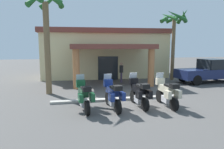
{
  "coord_description": "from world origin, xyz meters",
  "views": [
    {
      "loc": [
        -3.28,
        -10.24,
        2.99
      ],
      "look_at": [
        -0.7,
        2.36,
        1.2
      ],
      "focal_mm": 32.41,
      "sensor_mm": 36.0,
      "label": 1
    }
  ],
  "objects": [
    {
      "name": "motorcycle_black",
      "position": [
        0.01,
        -0.89,
        0.7
      ],
      "size": [
        0.72,
        2.21,
        1.61
      ],
      "rotation": [
        0.0,
        0.0,
        1.63
      ],
      "color": "black",
      "rests_on": "ground_plane"
    },
    {
      "name": "motorcycle_green",
      "position": [
        -2.73,
        -0.94,
        0.7
      ],
      "size": [
        0.79,
        2.21,
        1.61
      ],
      "rotation": [
        0.0,
        0.0,
        1.7
      ],
      "color": "black",
      "rests_on": "ground_plane"
    },
    {
      "name": "ground_plane",
      "position": [
        0.0,
        0.0,
        0.0
      ],
      "size": [
        80.0,
        80.0,
        0.0
      ],
      "primitive_type": "plane",
      "color": "#514F4C"
    },
    {
      "name": "pickup_truck_navy",
      "position": [
        7.95,
        4.51,
        0.94
      ],
      "size": [
        5.35,
        2.35,
        1.95
      ],
      "rotation": [
        0.0,
        0.0,
        0.09
      ],
      "color": "black",
      "rests_on": "ground_plane"
    },
    {
      "name": "motorcycle_cream",
      "position": [
        1.38,
        -1.13,
        0.7
      ],
      "size": [
        0.7,
        2.21,
        1.61
      ],
      "rotation": [
        0.0,
        0.0,
        1.58
      ],
      "color": "black",
      "rests_on": "ground_plane"
    },
    {
      "name": "palm_tree_near_portico",
      "position": [
        5.63,
        6.34,
        4.78
      ],
      "size": [
        2.56,
        2.56,
        6.26
      ],
      "color": "brown",
      "rests_on": "ground_plane"
    },
    {
      "name": "palm_tree_roadside",
      "position": [
        -4.67,
        2.88,
        4.59
      ],
      "size": [
        2.38,
        2.48,
        6.56
      ],
      "color": "brown",
      "rests_on": "ground_plane"
    },
    {
      "name": "curb_strip",
      "position": [
        -0.68,
        0.51,
        0.06
      ],
      "size": [
        7.48,
        0.36,
        0.12
      ],
      "primitive_type": "cube",
      "color": "#ADA89E",
      "rests_on": "ground_plane"
    },
    {
      "name": "pedestrian",
      "position": [
        0.84,
        6.0,
        0.97
      ],
      "size": [
        0.32,
        0.53,
        1.67
      ],
      "rotation": [
        0.0,
        0.0,
        6.14
      ],
      "color": "#3F334C",
      "rests_on": "ground_plane"
    },
    {
      "name": "motorcycle_blue",
      "position": [
        -1.36,
        -1.03,
        0.7
      ],
      "size": [
        0.75,
        2.21,
        1.61
      ],
      "rotation": [
        0.0,
        0.0,
        1.68
      ],
      "color": "black",
      "rests_on": "ground_plane"
    },
    {
      "name": "motel_building",
      "position": [
        0.11,
        10.25,
        2.35
      ],
      "size": [
        12.45,
        10.17,
        4.63
      ],
      "rotation": [
        0.0,
        0.0,
        -0.04
      ],
      "color": "beige",
      "rests_on": "ground_plane"
    }
  ]
}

